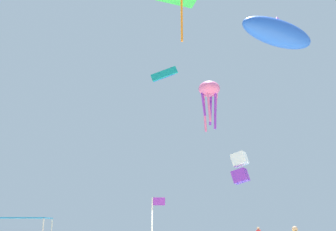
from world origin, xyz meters
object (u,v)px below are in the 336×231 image
object	(u,v)px
banner_flag	(154,225)
kite_octopus_pink	(209,91)
kite_parafoil_teal	(164,74)
canopy_tent	(19,219)
kite_box_white	(240,168)
kite_inflatable_blue	(278,33)

from	to	relation	value
banner_flag	kite_octopus_pink	bearing A→B (deg)	68.52
banner_flag	kite_octopus_pink	size ratio (longest dim) A/B	0.58
kite_parafoil_teal	canopy_tent	bearing A→B (deg)	75.53
kite_box_white	kite_parafoil_teal	bearing A→B (deg)	-80.49
kite_box_white	kite_parafoil_teal	size ratio (longest dim) A/B	1.05
canopy_tent	kite_box_white	bearing A→B (deg)	44.15
banner_flag	kite_box_white	size ratio (longest dim) A/B	0.85
banner_flag	kite_inflatable_blue	xyz separation A→B (m)	(11.72, 10.80, 15.89)
canopy_tent	banner_flag	distance (m)	8.71
kite_inflatable_blue	kite_box_white	bearing A→B (deg)	-112.90
kite_inflatable_blue	canopy_tent	bearing A→B (deg)	-5.22
banner_flag	kite_box_white	bearing A→B (deg)	63.13
kite_box_white	kite_parafoil_teal	xyz separation A→B (m)	(-8.11, 3.53, 12.14)
kite_box_white	kite_inflatable_blue	bearing A→B (deg)	32.07
kite_octopus_pink	canopy_tent	bearing A→B (deg)	-145.02
banner_flag	kite_octopus_pink	distance (m)	24.76
canopy_tent	kite_parafoil_teal	size ratio (longest dim) A/B	0.94
kite_octopus_pink	kite_box_white	distance (m)	9.47
canopy_tent	kite_box_white	size ratio (longest dim) A/B	0.90
canopy_tent	banner_flag	world-z (taller)	banner_flag
banner_flag	kite_inflatable_blue	bearing A→B (deg)	42.68
kite_box_white	kite_parafoil_teal	world-z (taller)	kite_parafoil_teal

